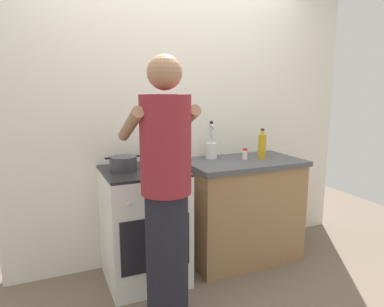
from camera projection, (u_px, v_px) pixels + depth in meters
ground at (192, 277)px, 2.85m from camera, size 6.00×6.00×0.00m
back_wall at (190, 118)px, 3.15m from camera, size 3.20×0.10×2.50m
countertop at (242, 209)px, 3.12m from camera, size 1.00×0.60×0.90m
stove_range at (144, 225)px, 2.77m from camera, size 0.60×0.62×0.90m
pot at (123, 163)px, 2.65m from camera, size 0.27×0.20×0.11m
mixing_bowl at (160, 161)px, 2.72m from camera, size 0.28×0.28×0.10m
utensil_crock at (211, 148)px, 3.09m from camera, size 0.10×0.10×0.33m
spice_bottle at (245, 154)px, 3.06m from camera, size 0.04×0.04×0.10m
oil_bottle at (262, 146)px, 3.10m from camera, size 0.07×0.07×0.26m
person at (166, 199)px, 2.10m from camera, size 0.41×0.50×1.70m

